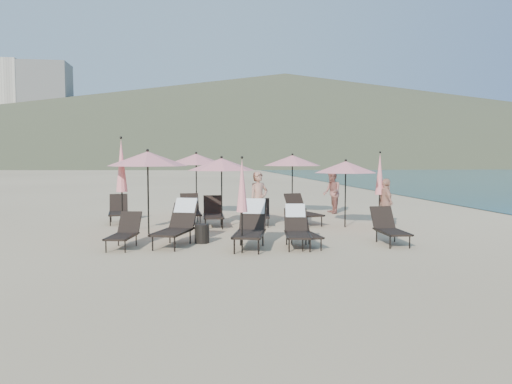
{
  "coord_description": "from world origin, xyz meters",
  "views": [
    {
      "loc": [
        -2.45,
        -12.82,
        2.25
      ],
      "look_at": [
        -0.17,
        3.5,
        1.1
      ],
      "focal_mm": 35.0,
      "sensor_mm": 36.0,
      "label": 1
    }
  ],
  "objects": [
    {
      "name": "umbrella_closed_0",
      "position": [
        -1.17,
        -1.29,
        1.58
      ],
      "size": [
        0.27,
        0.27,
        2.28
      ],
      "color": "black",
      "rests_on": "ground"
    },
    {
      "name": "umbrella_open_1",
      "position": [
        -1.35,
        2.99,
        2.03
      ],
      "size": [
        2.13,
        2.13,
        2.29
      ],
      "color": "black",
      "rests_on": "ground"
    },
    {
      "name": "beachgoer_a",
      "position": [
        -0.16,
        2.91,
        0.9
      ],
      "size": [
        0.77,
        0.66,
        1.79
      ],
      "primitive_type": "imported",
      "rotation": [
        0.0,
        0.0,
        0.43
      ],
      "color": "tan",
      "rests_on": "ground"
    },
    {
      "name": "umbrella_open_2",
      "position": [
        2.6,
        2.59,
        1.94
      ],
      "size": [
        2.04,
        2.04,
        2.19
      ],
      "color": "black",
      "rests_on": "ground"
    },
    {
      "name": "lounger_10",
      "position": [
        1.4,
        3.48,
        0.47
      ],
      "size": [
        1.08,
        1.84,
        1.0
      ],
      "rotation": [
        0.0,
        0.0,
        0.26
      ],
      "color": "black",
      "rests_on": "ground"
    },
    {
      "name": "side_table_1",
      "position": [
        0.73,
        0.77,
        0.24
      ],
      "size": [
        0.38,
        0.38,
        0.48
      ],
      "primitive_type": "cylinder",
      "color": "black",
      "rests_on": "ground"
    },
    {
      "name": "lounger_2",
      "position": [
        -0.86,
        -0.53,
        0.56
      ],
      "size": [
        1.1,
        1.97,
        1.16
      ],
      "rotation": [
        0.0,
        0.0,
        -0.24
      ],
      "color": "black",
      "rests_on": "ground"
    },
    {
      "name": "lounger_3",
      "position": [
        0.31,
        -0.55,
        0.49
      ],
      "size": [
        0.82,
        1.7,
        1.02
      ],
      "rotation": [
        0.0,
        0.0,
        -0.14
      ],
      "color": "black",
      "rests_on": "ground"
    },
    {
      "name": "lounger_8",
      "position": [
        -1.6,
        3.41,
        0.45
      ],
      "size": [
        0.68,
        1.69,
        0.96
      ],
      "rotation": [
        0.0,
        0.0,
        -0.03
      ],
      "color": "black",
      "rests_on": "ground"
    },
    {
      "name": "hotel_skyline",
      "position": [
        -93.62,
        271.21,
        24.18
      ],
      "size": [
        109.0,
        82.0,
        55.0
      ],
      "color": "beige",
      "rests_on": "ground"
    },
    {
      "name": "umbrella_open_0",
      "position": [
        -3.57,
        1.98,
        2.21
      ],
      "size": [
        2.32,
        2.32,
        2.5
      ],
      "color": "black",
      "rests_on": "ground"
    },
    {
      "name": "ground",
      "position": [
        0.0,
        0.0,
        0.0
      ],
      "size": [
        800.0,
        800.0,
        0.0
      ],
      "primitive_type": "plane",
      "color": "#D6BA8C",
      "rests_on": "ground"
    },
    {
      "name": "beachgoer_b",
      "position": [
        3.3,
        6.43,
        0.85
      ],
      "size": [
        0.68,
        0.85,
        1.7
      ],
      "primitive_type": "imported",
      "rotation": [
        0.0,
        0.0,
        -1.61
      ],
      "color": "#A66356",
      "rests_on": "ground"
    },
    {
      "name": "umbrella_open_4",
      "position": [
        1.62,
        6.14,
        2.12
      ],
      "size": [
        2.23,
        2.23,
        2.4
      ],
      "color": "black",
      "rests_on": "ground"
    },
    {
      "name": "lounger_7",
      "position": [
        -2.33,
        4.24,
        0.46
      ],
      "size": [
        0.73,
        1.73,
        0.98
      ],
      "rotation": [
        0.0,
        0.0,
        0.05
      ],
      "color": "black",
      "rests_on": "ground"
    },
    {
      "name": "lounger_4",
      "position": [
        0.46,
        -0.6,
        0.4
      ],
      "size": [
        0.68,
        1.51,
        0.85
      ],
      "rotation": [
        0.0,
        0.0,
        0.08
      ],
      "color": "black",
      "rests_on": "ground"
    },
    {
      "name": "umbrella_closed_1",
      "position": [
        3.74,
        2.56,
        1.7
      ],
      "size": [
        0.29,
        0.29,
        2.45
      ],
      "color": "black",
      "rests_on": "ground"
    },
    {
      "name": "side_table_0",
      "position": [
        -2.06,
        0.22,
        0.25
      ],
      "size": [
        0.38,
        0.38,
        0.49
      ],
      "primitive_type": "cylinder",
      "color": "black",
      "rests_on": "ground"
    },
    {
      "name": "lounger_1",
      "position": [
        -2.69,
        0.08,
        0.55
      ],
      "size": [
        1.25,
        1.96,
        1.15
      ],
      "rotation": [
        0.0,
        0.0,
        -0.35
      ],
      "color": "black",
      "rests_on": "ground"
    },
    {
      "name": "lounger_5",
      "position": [
        2.77,
        -0.53,
        0.43
      ],
      "size": [
        0.67,
        1.61,
        0.91
      ],
      "rotation": [
        0.0,
        0.0,
        -0.04
      ],
      "color": "black",
      "rests_on": "ground"
    },
    {
      "name": "umbrella_closed_2",
      "position": [
        -4.35,
        2.33,
        1.99
      ],
      "size": [
        0.34,
        0.34,
        2.87
      ],
      "color": "black",
      "rests_on": "ground"
    },
    {
      "name": "volcanic_headland",
      "position": [
        71.37,
        302.62,
        26.49
      ],
      "size": [
        690.0,
        690.0,
        55.0
      ],
      "color": "brown",
      "rests_on": "ground"
    },
    {
      "name": "lounger_6",
      "position": [
        -4.77,
        4.68,
        0.44
      ],
      "size": [
        0.82,
        1.71,
        0.95
      ],
      "rotation": [
        0.0,
        0.0,
        0.12
      ],
      "color": "black",
      "rests_on": "ground"
    },
    {
      "name": "lounger_9",
      "position": [
        0.01,
        3.55,
        0.39
      ],
      "size": [
        0.78,
        1.53,
        0.84
      ],
      "rotation": [
        0.0,
        0.0,
        -0.16
      ],
      "color": "black",
      "rests_on": "ground"
    },
    {
      "name": "umbrella_open_3",
      "position": [
        -2.08,
        6.26,
        2.17
      ],
      "size": [
        2.28,
        2.28,
        2.46
      ],
      "color": "black",
      "rests_on": "ground"
    },
    {
      "name": "lounger_0",
      "position": [
        -4.0,
        -0.16,
        0.39
      ],
      "size": [
        0.82,
        1.54,
        0.84
      ],
      "rotation": [
        0.0,
        0.0,
        -0.19
      ],
      "color": "black",
      "rests_on": "ground"
    },
    {
      "name": "beachgoer_c",
      "position": [
        3.89,
        2.39,
        0.79
      ],
      "size": [
        0.39,
        0.92,
        1.58
      ],
      "primitive_type": "imported",
      "rotation": [
        0.0,
        0.0,
        1.57
      ],
      "color": "tan",
      "rests_on": "ground"
    }
  ]
}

